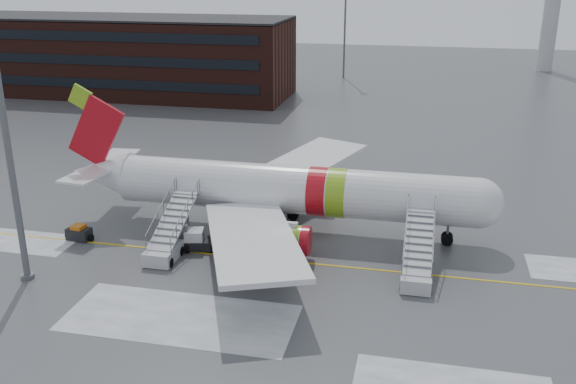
% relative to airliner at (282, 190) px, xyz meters
% --- Properties ---
extents(ground, '(260.00, 260.00, 0.00)m').
position_rel_airliner_xyz_m(ground, '(3.02, -4.61, -3.42)').
color(ground, '#494C4F').
rests_on(ground, ground).
extents(airliner, '(35.03, 32.97, 11.18)m').
position_rel_airliner_xyz_m(airliner, '(0.00, 0.00, 0.00)').
color(airliner, silver).
rests_on(airliner, ground).
extents(airstair_fwd, '(2.05, 7.70, 3.48)m').
position_rel_airliner_xyz_m(airstair_fwd, '(10.86, -6.54, -2.35)').
color(airstair_fwd, '#AEB0B6').
rests_on(airstair_fwd, ground).
extents(airstair_aft, '(2.05, 7.70, 3.48)m').
position_rel_airliner_xyz_m(airstair_aft, '(-7.08, -6.54, -2.35)').
color(airstair_aft, '#AFB1B6').
rests_on(airstair_aft, ground).
extents(pushback_tug, '(2.97, 2.48, 1.55)m').
position_rel_airliner_xyz_m(pushback_tug, '(-5.26, -4.94, -2.73)').
color(pushback_tug, black).
rests_on(pushback_tug, ground).
extents(uld_container, '(2.88, 2.39, 2.05)m').
position_rel_airliner_xyz_m(uld_container, '(-7.02, -4.90, -2.46)').
color(uld_container, black).
rests_on(uld_container, ground).
extents(baggage_tractor, '(2.37, 1.24, 1.20)m').
position_rel_airliner_xyz_m(baggage_tractor, '(-14.93, -5.28, -2.91)').
color(baggage_tractor, black).
rests_on(baggage_tractor, ground).
extents(light_mast_near, '(1.20, 1.20, 22.40)m').
position_rel_airliner_xyz_m(light_mast_near, '(-15.07, -11.93, 8.27)').
color(light_mast_near, '#595B60').
rests_on(light_mast_near, ground).
extents(terminal_building, '(62.00, 16.11, 12.30)m').
position_rel_airliner_xyz_m(terminal_building, '(-41.98, 50.37, 2.78)').
color(terminal_building, '#3F1E16').
rests_on(terminal_building, ground).
extents(light_mast_far_n, '(1.20, 1.20, 24.25)m').
position_rel_airliner_xyz_m(light_mast_far_n, '(-4.98, 73.39, 10.42)').
color(light_mast_far_n, '#595B60').
rests_on(light_mast_far_n, ground).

